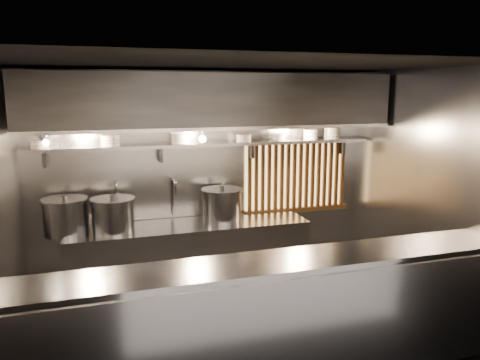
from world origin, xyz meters
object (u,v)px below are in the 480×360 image
pendant_bulb (202,139)px  stock_pot_left (66,216)px  stock_pot_mid (113,215)px  heat_lamp (43,137)px  stock_pot_right (222,205)px

pendant_bulb → stock_pot_left: (-1.65, -0.03, -0.85)m
stock_pot_mid → pendant_bulb: bearing=4.9°
stock_pot_mid → heat_lamp: bearing=-159.5°
stock_pot_left → stock_pot_mid: (0.53, -0.06, -0.01)m
pendant_bulb → stock_pot_mid: bearing=-175.1°
pendant_bulb → stock_pot_mid: pendant_bulb is taller
heat_lamp → stock_pot_mid: size_ratio=0.62×
stock_pot_left → stock_pot_right: bearing=0.4°
stock_pot_mid → stock_pot_right: stock_pot_right is taller
pendant_bulb → stock_pot_left: bearing=-178.8°
heat_lamp → stock_pot_mid: (0.68, 0.25, -0.96)m
heat_lamp → stock_pot_right: (2.04, 0.33, -0.96)m
stock_pot_mid → stock_pot_right: (1.35, 0.07, 0.01)m
pendant_bulb → stock_pot_right: pendant_bulb is taller
pendant_bulb → stock_pot_mid: (-1.12, -0.09, -0.86)m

